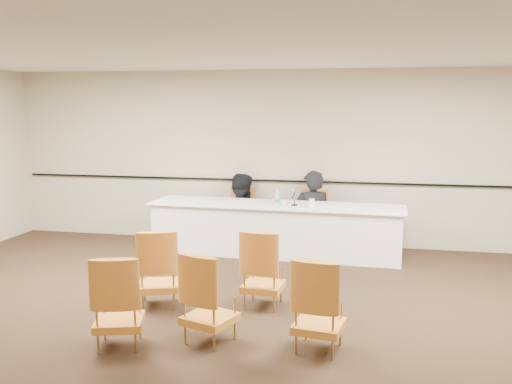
% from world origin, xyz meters
% --- Properties ---
extents(floor, '(10.00, 10.00, 0.00)m').
position_xyz_m(floor, '(0.00, 0.00, 0.00)').
color(floor, black).
rests_on(floor, ground).
extents(ceiling, '(10.00, 10.00, 0.00)m').
position_xyz_m(ceiling, '(0.00, 0.00, 3.00)').
color(ceiling, silver).
rests_on(ceiling, ground).
extents(wall_back, '(10.00, 0.04, 3.00)m').
position_xyz_m(wall_back, '(0.00, 4.00, 1.50)').
color(wall_back, '#B6B08F').
rests_on(wall_back, ground).
extents(wall_rail, '(9.80, 0.04, 0.03)m').
position_xyz_m(wall_rail, '(0.00, 3.96, 1.10)').
color(wall_rail, black).
rests_on(wall_rail, wall_back).
extents(panel_table, '(4.13, 1.09, 0.82)m').
position_xyz_m(panel_table, '(-0.08, 3.19, 0.41)').
color(panel_table, white).
rests_on(panel_table, ground).
extents(panelist_main, '(0.74, 0.58, 1.80)m').
position_xyz_m(panelist_main, '(0.45, 3.77, 0.42)').
color(panelist_main, black).
rests_on(panelist_main, ground).
extents(panelist_main_chair, '(0.52, 0.52, 0.95)m').
position_xyz_m(panelist_main_chair, '(0.45, 3.77, 0.47)').
color(panelist_main_chair, orange).
rests_on(panelist_main_chair, ground).
extents(panelist_second, '(0.89, 0.70, 1.79)m').
position_xyz_m(panelist_second, '(-0.82, 3.82, 0.33)').
color(panelist_second, black).
rests_on(panelist_second, ground).
extents(panelist_second_chair, '(0.52, 0.52, 0.95)m').
position_xyz_m(panelist_second_chair, '(-0.82, 3.82, 0.47)').
color(panelist_second_chair, orange).
rests_on(panelist_second_chair, ground).
extents(papers, '(0.32, 0.24, 0.00)m').
position_xyz_m(papers, '(0.45, 3.06, 0.82)').
color(papers, silver).
rests_on(papers, panel_table).
extents(microphone, '(0.15, 0.20, 0.26)m').
position_xyz_m(microphone, '(0.23, 3.13, 0.95)').
color(microphone, black).
rests_on(microphone, panel_table).
extents(water_bottle, '(0.10, 0.10, 0.25)m').
position_xyz_m(water_bottle, '(-0.04, 3.12, 0.95)').
color(water_bottle, teal).
rests_on(water_bottle, panel_table).
extents(drinking_glass, '(0.08, 0.08, 0.10)m').
position_xyz_m(drinking_glass, '(0.08, 3.07, 0.87)').
color(drinking_glass, white).
rests_on(drinking_glass, panel_table).
extents(coffee_cup, '(0.10, 0.10, 0.13)m').
position_xyz_m(coffee_cup, '(0.52, 3.02, 0.89)').
color(coffee_cup, white).
rests_on(coffee_cup, panel_table).
extents(aud_chair_front_left, '(0.64, 0.64, 0.95)m').
position_xyz_m(aud_chair_front_left, '(-1.04, 0.52, 0.47)').
color(aud_chair_front_left, orange).
rests_on(aud_chair_front_left, ground).
extents(aud_chair_front_mid, '(0.53, 0.53, 0.95)m').
position_xyz_m(aud_chair_front_mid, '(0.19, 0.75, 0.47)').
color(aud_chair_front_mid, orange).
rests_on(aud_chair_front_mid, ground).
extents(aud_chair_back_left, '(0.62, 0.62, 0.95)m').
position_xyz_m(aud_chair_back_left, '(-1.00, -0.66, 0.47)').
color(aud_chair_back_left, orange).
rests_on(aud_chair_back_left, ground).
extents(aud_chair_back_mid, '(0.64, 0.64, 0.95)m').
position_xyz_m(aud_chair_back_mid, '(-0.14, -0.38, 0.47)').
color(aud_chair_back_mid, orange).
rests_on(aud_chair_back_mid, ground).
extents(aud_chair_back_right, '(0.57, 0.57, 0.95)m').
position_xyz_m(aud_chair_back_right, '(0.96, -0.35, 0.47)').
color(aud_chair_back_right, orange).
rests_on(aud_chair_back_right, ground).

